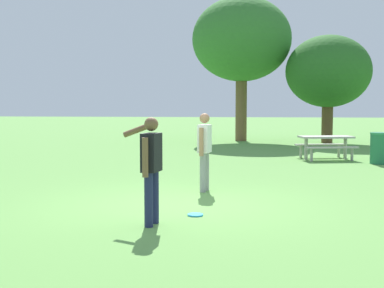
% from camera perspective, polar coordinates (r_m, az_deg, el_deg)
% --- Properties ---
extents(ground_plane, '(120.00, 120.00, 0.00)m').
position_cam_1_polar(ground_plane, '(9.51, -1.64, -6.73)').
color(ground_plane, '#609947').
extents(person_thrower, '(0.28, 0.60, 1.64)m').
position_cam_1_polar(person_thrower, '(10.91, 1.38, -0.29)').
color(person_thrower, gray).
rests_on(person_thrower, ground).
extents(person_catcher, '(0.66, 0.69, 1.64)m').
position_cam_1_polar(person_catcher, '(7.89, -4.54, -1.99)').
color(person_catcher, '#1E234C').
rests_on(person_catcher, ground).
extents(frisbee, '(0.26, 0.26, 0.03)m').
position_cam_1_polar(frisbee, '(8.67, 0.37, -7.74)').
color(frisbee, '#2D9EDB').
rests_on(frisbee, ground).
extents(picnic_table_near, '(1.95, 1.73, 0.77)m').
position_cam_1_polar(picnic_table_near, '(17.70, 14.41, 0.17)').
color(picnic_table_near, '#B2ADA3').
rests_on(picnic_table_near, ground).
extents(trash_can_beside_table, '(0.59, 0.59, 0.96)m').
position_cam_1_polar(trash_can_beside_table, '(16.89, 19.81, -0.42)').
color(trash_can_beside_table, '#237047').
rests_on(trash_can_beside_table, ground).
extents(tree_tall_left, '(4.80, 4.80, 6.98)m').
position_cam_1_polar(tree_tall_left, '(25.87, 5.44, 11.25)').
color(tree_tall_left, brown).
rests_on(tree_tall_left, ground).
extents(tree_broad_center, '(3.92, 3.92, 4.98)m').
position_cam_1_polar(tree_broad_center, '(25.14, 14.65, 7.63)').
color(tree_broad_center, brown).
rests_on(tree_broad_center, ground).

